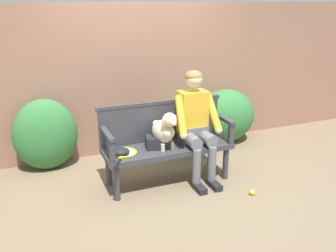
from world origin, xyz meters
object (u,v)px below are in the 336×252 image
tennis_racket (124,153)px  sports_bag (158,142)px  dog_on_bench (164,130)px  garden_bench (168,151)px  baseball_glove (120,152)px  person_seated (195,121)px  tennis_ball (252,192)px

tennis_racket → sports_bag: bearing=6.1°
dog_on_bench → sports_bag: size_ratio=1.66×
garden_bench → sports_bag: bearing=178.4°
garden_bench → dog_on_bench: dog_on_bench is taller
garden_bench → tennis_racket: tennis_racket is taller
garden_bench → dog_on_bench: 0.31m
baseball_glove → person_seated: bearing=18.1°
person_seated → sports_bag: person_seated is taller
garden_bench → tennis_ball: bearing=-41.1°
garden_bench → tennis_ball: (0.77, -0.67, -0.37)m
person_seated → sports_bag: (-0.48, 0.02, -0.20)m
dog_on_bench → person_seated: bearing=5.8°
sports_bag → tennis_ball: size_ratio=4.24×
tennis_ball → dog_on_bench: bearing=143.7°
tennis_ball → baseball_glove: bearing=155.9°
baseball_glove → garden_bench: bearing=21.0°
garden_bench → tennis_racket: 0.56m
person_seated → baseball_glove: (-0.95, -0.04, -0.22)m
garden_bench → tennis_racket: size_ratio=2.72×
sports_bag → tennis_ball: 1.23m
person_seated → dog_on_bench: size_ratio=2.88×
dog_on_bench → sports_bag: bearing=135.0°
garden_bench → tennis_racket: (-0.56, -0.04, 0.07)m
person_seated → dog_on_bench: (-0.42, -0.04, -0.04)m
dog_on_bench → tennis_ball: bearing=-36.3°
person_seated → sports_bag: 0.52m
tennis_ball → garden_bench: bearing=138.9°
baseball_glove → tennis_ball: 1.58m
person_seated → garden_bench: bearing=177.5°
person_seated → tennis_racket: size_ratio=2.37×
sports_bag → tennis_racket: bearing=-173.9°
person_seated → tennis_racket: bearing=-178.3°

